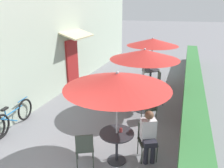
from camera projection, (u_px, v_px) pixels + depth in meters
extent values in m
cube|color=#B2C1AD|center=(76.00, 37.00, 10.13)|extent=(0.24, 14.62, 4.20)
cube|color=maroon|center=(72.00, 63.00, 9.78)|extent=(0.08, 0.96, 2.10)
cube|color=beige|center=(77.00, 34.00, 9.25)|extent=(0.78, 1.80, 0.30)
cube|color=gray|center=(191.00, 89.00, 9.05)|extent=(0.44, 13.62, 0.45)
cube|color=#387A3D|center=(193.00, 77.00, 8.89)|extent=(0.60, 12.93, 0.56)
cylinder|color=#28282D|center=(117.00, 160.00, 5.14)|extent=(0.44, 0.44, 0.02)
cylinder|color=#28282D|center=(117.00, 147.00, 5.02)|extent=(0.06, 0.06, 0.73)
cylinder|color=#28282D|center=(117.00, 133.00, 4.90)|extent=(0.78, 0.78, 0.02)
cylinder|color=#B7B7BC|center=(117.00, 121.00, 4.80)|extent=(0.04, 0.04, 2.10)
cone|color=red|center=(117.00, 80.00, 4.48)|extent=(2.25, 2.25, 0.31)
sphere|color=#B7B7BC|center=(117.00, 73.00, 4.43)|extent=(0.07, 0.07, 0.07)
cube|color=#384238|center=(148.00, 142.00, 5.09)|extent=(0.54, 0.54, 0.04)
cube|color=#384238|center=(146.00, 130.00, 5.19)|extent=(0.35, 0.20, 0.42)
cylinder|color=#384238|center=(142.00, 156.00, 4.97)|extent=(0.02, 0.02, 0.45)
cylinder|color=#384238|center=(157.00, 154.00, 5.02)|extent=(0.02, 0.02, 0.45)
cylinder|color=#384238|center=(138.00, 146.00, 5.31)|extent=(0.02, 0.02, 0.45)
cylinder|color=#384238|center=(152.00, 145.00, 5.35)|extent=(0.02, 0.02, 0.45)
cylinder|color=#23232D|center=(146.00, 155.00, 4.98)|extent=(0.11, 0.11, 0.47)
cylinder|color=#23232D|center=(153.00, 154.00, 5.00)|extent=(0.11, 0.11, 0.47)
cube|color=#23232D|center=(149.00, 141.00, 4.98)|extent=(0.43, 0.46, 0.12)
cube|color=white|center=(148.00, 129.00, 5.00)|extent=(0.40, 0.35, 0.50)
sphere|color=brown|center=(149.00, 115.00, 4.86)|extent=(0.20, 0.20, 0.20)
cube|color=#384238|center=(85.00, 147.00, 4.91)|extent=(0.54, 0.54, 0.04)
cube|color=#384238|center=(84.00, 144.00, 4.66)|extent=(0.35, 0.20, 0.42)
cylinder|color=#384238|center=(93.00, 150.00, 5.17)|extent=(0.02, 0.02, 0.45)
cylinder|color=#384238|center=(77.00, 151.00, 5.13)|extent=(0.02, 0.02, 0.45)
cylinder|color=#384238|center=(93.00, 160.00, 4.83)|extent=(0.02, 0.02, 0.45)
cylinder|color=#384238|center=(77.00, 161.00, 4.79)|extent=(0.02, 0.02, 0.45)
cylinder|color=#B73D3D|center=(121.00, 130.00, 4.92)|extent=(0.07, 0.07, 0.09)
cylinder|color=#28282D|center=(142.00, 110.00, 7.63)|extent=(0.44, 0.44, 0.02)
cylinder|color=#28282D|center=(142.00, 101.00, 7.51)|extent=(0.06, 0.06, 0.73)
cylinder|color=#28282D|center=(143.00, 91.00, 7.39)|extent=(0.78, 0.78, 0.02)
cylinder|color=#B7B7BC|center=(143.00, 82.00, 7.28)|extent=(0.04, 0.04, 2.10)
cone|color=red|center=(145.00, 54.00, 6.97)|extent=(2.25, 2.25, 0.31)
sphere|color=#B7B7BC|center=(145.00, 49.00, 6.92)|extent=(0.07, 0.07, 0.07)
cube|color=#384238|center=(149.00, 108.00, 6.80)|extent=(0.54, 0.54, 0.04)
cube|color=#384238|center=(155.00, 102.00, 6.76)|extent=(0.20, 0.35, 0.42)
cylinder|color=#384238|center=(142.00, 112.00, 7.02)|extent=(0.02, 0.02, 0.45)
cylinder|color=#384238|center=(145.00, 118.00, 6.68)|extent=(0.02, 0.02, 0.45)
cylinder|color=#384238|center=(152.00, 112.00, 7.07)|extent=(0.02, 0.02, 0.45)
cylinder|color=#384238|center=(156.00, 117.00, 6.73)|extent=(0.02, 0.02, 0.45)
cube|color=#384238|center=(156.00, 94.00, 7.91)|extent=(0.55, 0.55, 0.04)
cube|color=#384238|center=(153.00, 87.00, 7.98)|extent=(0.23, 0.34, 0.42)
cylinder|color=#384238|center=(157.00, 103.00, 7.75)|extent=(0.02, 0.02, 0.45)
cylinder|color=#384238|center=(163.00, 100.00, 7.96)|extent=(0.02, 0.02, 0.45)
cylinder|color=#384238|center=(149.00, 99.00, 8.02)|extent=(0.02, 0.02, 0.45)
cylinder|color=#384238|center=(156.00, 97.00, 8.23)|extent=(0.02, 0.02, 0.45)
cube|color=#384238|center=(122.00, 96.00, 7.73)|extent=(0.42, 0.42, 0.04)
cube|color=#384238|center=(121.00, 92.00, 7.50)|extent=(0.38, 0.05, 0.42)
cylinder|color=#384238|center=(128.00, 101.00, 7.90)|extent=(0.02, 0.02, 0.45)
cylinder|color=#384238|center=(119.00, 99.00, 8.03)|extent=(0.02, 0.02, 0.45)
cylinder|color=#384238|center=(125.00, 105.00, 7.59)|extent=(0.02, 0.02, 0.45)
cylinder|color=#384238|center=(116.00, 103.00, 7.71)|extent=(0.02, 0.02, 0.45)
cylinder|color=#232328|center=(140.00, 89.00, 7.42)|extent=(0.07, 0.07, 0.09)
cylinder|color=#28282D|center=(150.00, 85.00, 10.15)|extent=(0.44, 0.44, 0.02)
cylinder|color=#28282D|center=(150.00, 77.00, 10.03)|extent=(0.06, 0.06, 0.73)
cylinder|color=#28282D|center=(151.00, 70.00, 9.91)|extent=(0.78, 0.78, 0.02)
cylinder|color=#B7B7BC|center=(151.00, 63.00, 9.81)|extent=(0.04, 0.04, 2.10)
cone|color=red|center=(153.00, 42.00, 9.50)|extent=(2.25, 2.25, 0.31)
sphere|color=#B7B7BC|center=(153.00, 38.00, 9.44)|extent=(0.07, 0.07, 0.07)
cube|color=#384238|center=(147.00, 72.00, 10.70)|extent=(0.53, 0.53, 0.04)
cube|color=#384238|center=(143.00, 67.00, 10.61)|extent=(0.18, 0.36, 0.42)
cylinder|color=#384238|center=(151.00, 77.00, 10.61)|extent=(0.02, 0.02, 0.45)
cylinder|color=#384238|center=(149.00, 75.00, 10.95)|extent=(0.02, 0.02, 0.45)
cylinder|color=#384238|center=(144.00, 77.00, 10.59)|extent=(0.02, 0.02, 0.45)
cylinder|color=#384238|center=(142.00, 75.00, 10.93)|extent=(0.02, 0.02, 0.45)
cube|color=#384238|center=(155.00, 81.00, 9.32)|extent=(0.53, 0.53, 0.04)
cube|color=#384238|center=(159.00, 76.00, 9.27)|extent=(0.18, 0.36, 0.42)
cylinder|color=#384238|center=(149.00, 85.00, 9.55)|extent=(0.02, 0.02, 0.45)
cylinder|color=#384238|center=(151.00, 87.00, 9.21)|extent=(0.02, 0.02, 0.45)
cylinder|color=#384238|center=(157.00, 84.00, 9.58)|extent=(0.02, 0.02, 0.45)
cylinder|color=#384238|center=(160.00, 87.00, 9.24)|extent=(0.02, 0.02, 0.45)
torus|color=black|center=(25.00, 109.00, 6.95)|extent=(0.12, 0.69, 0.69)
torus|color=black|center=(1.00, 127.00, 5.95)|extent=(0.12, 0.69, 0.69)
cylinder|color=#236BA8|center=(13.00, 112.00, 6.39)|extent=(0.11, 0.85, 0.04)
cylinder|color=#236BA8|center=(9.00, 120.00, 6.27)|extent=(0.09, 0.63, 0.41)
cylinder|color=#236BA8|center=(5.00, 113.00, 6.08)|extent=(0.04, 0.04, 0.24)
cube|color=black|center=(4.00, 109.00, 6.04)|extent=(0.12, 0.23, 0.05)
cylinder|color=#236BA8|center=(23.00, 99.00, 6.79)|extent=(0.07, 0.46, 0.03)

